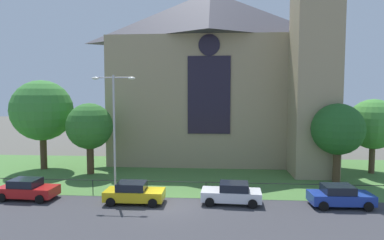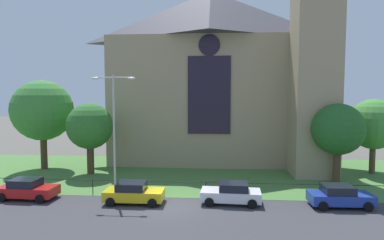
{
  "view_description": "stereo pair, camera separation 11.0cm",
  "coord_description": "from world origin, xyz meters",
  "px_view_note": "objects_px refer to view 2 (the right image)",
  "views": [
    {
      "loc": [
        3.17,
        -22.08,
        7.75
      ],
      "look_at": [
        0.98,
        8.0,
        5.42
      ],
      "focal_mm": 30.8,
      "sensor_mm": 36.0,
      "label": 1
    },
    {
      "loc": [
        3.28,
        -22.07,
        7.75
      ],
      "look_at": [
        0.98,
        8.0,
        5.42
      ],
      "focal_mm": 30.8,
      "sensor_mm": 36.0,
      "label": 2
    }
  ],
  "objects_px": {
    "parked_car_blue": "(340,196)",
    "parked_car_yellow": "(134,193)",
    "streetlamp_near": "(114,120)",
    "tree_left_far": "(43,111)",
    "tree_right_far": "(374,124)",
    "church_building": "(217,73)",
    "tree_right_near": "(338,130)",
    "tree_left_near": "(90,127)",
    "parked_car_white": "(231,193)",
    "parked_car_red": "(27,189)"
  },
  "relations": [
    {
      "from": "parked_car_blue",
      "to": "parked_car_yellow",
      "type": "bearing_deg",
      "value": 179.08
    },
    {
      "from": "streetlamp_near",
      "to": "tree_left_far",
      "type": "bearing_deg",
      "value": 140.97
    },
    {
      "from": "tree_right_far",
      "to": "parked_car_blue",
      "type": "distance_m",
      "value": 12.97
    },
    {
      "from": "church_building",
      "to": "streetlamp_near",
      "type": "relative_size",
      "value": 2.81
    },
    {
      "from": "tree_right_near",
      "to": "tree_left_far",
      "type": "distance_m",
      "value": 28.78
    },
    {
      "from": "tree_left_near",
      "to": "streetlamp_near",
      "type": "distance_m",
      "value": 8.02
    },
    {
      "from": "tree_left_near",
      "to": "parked_car_white",
      "type": "distance_m",
      "value": 16.05
    },
    {
      "from": "streetlamp_near",
      "to": "parked_car_red",
      "type": "xyz_separation_m",
      "value": [
        -6.2,
        -1.46,
        -5.04
      ]
    },
    {
      "from": "church_building",
      "to": "tree_right_near",
      "type": "bearing_deg",
      "value": -43.5
    },
    {
      "from": "tree_left_far",
      "to": "parked_car_white",
      "type": "xyz_separation_m",
      "value": [
        19.09,
        -9.62,
        -5.36
      ]
    },
    {
      "from": "church_building",
      "to": "parked_car_red",
      "type": "height_order",
      "value": "church_building"
    },
    {
      "from": "streetlamp_near",
      "to": "parked_car_yellow",
      "type": "height_order",
      "value": "streetlamp_near"
    },
    {
      "from": "tree_left_near",
      "to": "parked_car_blue",
      "type": "height_order",
      "value": "tree_left_near"
    },
    {
      "from": "parked_car_red",
      "to": "parked_car_blue",
      "type": "distance_m",
      "value": 22.55
    },
    {
      "from": "tree_left_far",
      "to": "parked_car_white",
      "type": "bearing_deg",
      "value": -26.76
    },
    {
      "from": "tree_right_near",
      "to": "streetlamp_near",
      "type": "bearing_deg",
      "value": -164.92
    },
    {
      "from": "parked_car_yellow",
      "to": "parked_car_blue",
      "type": "xyz_separation_m",
      "value": [
        14.42,
        0.29,
        0.0
      ]
    },
    {
      "from": "tree_left_near",
      "to": "tree_left_far",
      "type": "relative_size",
      "value": 0.75
    },
    {
      "from": "tree_right_near",
      "to": "tree_left_far",
      "type": "relative_size",
      "value": 0.76
    },
    {
      "from": "tree_right_far",
      "to": "tree_left_near",
      "type": "relative_size",
      "value": 1.06
    },
    {
      "from": "tree_left_near",
      "to": "tree_left_far",
      "type": "xyz_separation_m",
      "value": [
        -5.67,
        1.72,
        1.45
      ]
    },
    {
      "from": "tree_right_far",
      "to": "tree_left_far",
      "type": "distance_m",
      "value": 33.33
    },
    {
      "from": "tree_right_far",
      "to": "streetlamp_near",
      "type": "relative_size",
      "value": 0.79
    },
    {
      "from": "streetlamp_near",
      "to": "parked_car_white",
      "type": "height_order",
      "value": "streetlamp_near"
    },
    {
      "from": "parked_car_red",
      "to": "parked_car_yellow",
      "type": "relative_size",
      "value": 1.02
    },
    {
      "from": "tree_right_far",
      "to": "parked_car_white",
      "type": "bearing_deg",
      "value": -144.47
    },
    {
      "from": "church_building",
      "to": "parked_car_red",
      "type": "distance_m",
      "value": 23.61
    },
    {
      "from": "tree_left_near",
      "to": "parked_car_white",
      "type": "height_order",
      "value": "tree_left_near"
    },
    {
      "from": "tree_right_far",
      "to": "parked_car_yellow",
      "type": "bearing_deg",
      "value": -153.51
    },
    {
      "from": "tree_right_far",
      "to": "parked_car_yellow",
      "type": "height_order",
      "value": "tree_right_far"
    },
    {
      "from": "streetlamp_near",
      "to": "parked_car_blue",
      "type": "height_order",
      "value": "streetlamp_near"
    },
    {
      "from": "church_building",
      "to": "parked_car_white",
      "type": "relative_size",
      "value": 6.07
    },
    {
      "from": "tree_left_far",
      "to": "parked_car_blue",
      "type": "relative_size",
      "value": 2.17
    },
    {
      "from": "parked_car_white",
      "to": "tree_right_far",
      "type": "bearing_deg",
      "value": -141.61
    },
    {
      "from": "parked_car_red",
      "to": "parked_car_yellow",
      "type": "bearing_deg",
      "value": 0.47
    },
    {
      "from": "tree_right_far",
      "to": "parked_car_blue",
      "type": "bearing_deg",
      "value": -123.42
    },
    {
      "from": "streetlamp_near",
      "to": "church_building",
      "type": "bearing_deg",
      "value": 62.54
    },
    {
      "from": "church_building",
      "to": "parked_car_red",
      "type": "xyz_separation_m",
      "value": [
        -13.99,
        -16.46,
        -9.53
      ]
    },
    {
      "from": "church_building",
      "to": "parked_car_blue",
      "type": "height_order",
      "value": "church_building"
    },
    {
      "from": "parked_car_blue",
      "to": "parked_car_red",
      "type": "bearing_deg",
      "value": 177.86
    },
    {
      "from": "streetlamp_near",
      "to": "parked_car_yellow",
      "type": "xyz_separation_m",
      "value": [
        1.92,
        -1.78,
        -5.04
      ]
    },
    {
      "from": "church_building",
      "to": "tree_left_near",
      "type": "relative_size",
      "value": 3.75
    },
    {
      "from": "streetlamp_near",
      "to": "parked_car_blue",
      "type": "relative_size",
      "value": 2.17
    },
    {
      "from": "tree_right_far",
      "to": "tree_left_far",
      "type": "xyz_separation_m",
      "value": [
        -33.3,
        -0.53,
        1.25
      ]
    },
    {
      "from": "tree_right_near",
      "to": "parked_car_yellow",
      "type": "distance_m",
      "value": 18.21
    },
    {
      "from": "church_building",
      "to": "tree_right_near",
      "type": "relative_size",
      "value": 3.72
    },
    {
      "from": "tree_left_near",
      "to": "tree_left_far",
      "type": "bearing_deg",
      "value": 163.13
    },
    {
      "from": "parked_car_white",
      "to": "streetlamp_near",
      "type": "bearing_deg",
      "value": -5.88
    },
    {
      "from": "parked_car_blue",
      "to": "parked_car_white",
      "type": "bearing_deg",
      "value": 177.01
    },
    {
      "from": "tree_left_far",
      "to": "parked_car_yellow",
      "type": "distance_m",
      "value": 16.61
    }
  ]
}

